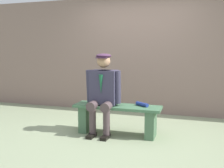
% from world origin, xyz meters
% --- Properties ---
extents(ground_plane, '(30.00, 30.00, 0.00)m').
position_xyz_m(ground_plane, '(0.00, 0.00, 0.00)').
color(ground_plane, gray).
extents(bench, '(1.44, 0.41, 0.49)m').
position_xyz_m(bench, '(0.00, 0.00, 0.31)').
color(bench, '#416C4B').
rests_on(bench, ground).
extents(seated_man, '(0.60, 0.56, 1.33)m').
position_xyz_m(seated_man, '(0.23, 0.05, 0.74)').
color(seated_man, '#36334A').
rests_on(seated_man, ground).
extents(rolled_magazine, '(0.23, 0.19, 0.06)m').
position_xyz_m(rolled_magazine, '(-0.40, -0.06, 0.52)').
color(rolled_magazine, navy).
rests_on(rolled_magazine, bench).
extents(stadium_wall, '(12.00, 0.24, 2.54)m').
position_xyz_m(stadium_wall, '(0.00, -1.68, 1.27)').
color(stadium_wall, '#836961').
rests_on(stadium_wall, ground).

